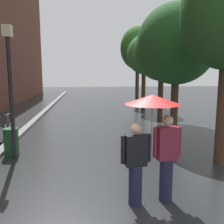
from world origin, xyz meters
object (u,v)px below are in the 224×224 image
Objects in this scene: street_tree_1 at (177,44)px; couple_under_umbrella at (152,135)px; street_tree_3 at (144,55)px; street_lamp_post at (10,82)px; litter_bin at (11,142)px; street_tree_2 at (162,51)px; street_tree_4 at (138,48)px.

street_tree_1 is 2.42× the size of couple_under_umbrella.
street_lamp_post is (-5.85, -8.96, -1.35)m from street_tree_3.
street_tree_2 is at bearing 39.50° from litter_bin.
street_tree_1 reaches higher than street_lamp_post.
street_tree_2 is 2.41× the size of couple_under_umbrella.
street_tree_3 reaches higher than street_lamp_post.
litter_bin is at bearing 117.87° from street_lamp_post.
street_tree_2 is 1.05× the size of street_tree_3.
street_tree_3 is 3.07m from street_tree_4.
street_tree_1 is at bearing 17.92° from litter_bin.
litter_bin is (-6.16, -5.07, -3.18)m from street_tree_2.
street_tree_1 is at bearing -92.03° from street_tree_3.
street_tree_1 is 6.18m from street_lamp_post.
street_tree_1 is 6.87m from litter_bin.
couple_under_umbrella is 0.56× the size of street_lamp_post.
street_tree_3 is (-0.12, 3.54, 0.02)m from street_tree_2.
street_tree_4 reaches higher than street_tree_3.
couple_under_umbrella reaches higher than litter_bin.
street_tree_2 is at bearing 83.52° from street_tree_1.
street_tree_4 is at bearing 87.65° from street_tree_1.
street_lamp_post reaches higher than couple_under_umbrella.
street_lamp_post is at bearing -158.41° from street_tree_1.
street_tree_1 is 0.87× the size of street_tree_4.
litter_bin is at bearing 137.98° from couple_under_umbrella.
street_tree_4 is at bearing 61.91° from litter_bin.
street_tree_3 is at bearing -93.08° from street_tree_4.
street_tree_4 is 7.02× the size of litter_bin.
street_tree_4 reaches higher than couple_under_umbrella.
street_tree_3 is 10.79m from street_lamp_post.
street_lamp_post is 1.89m from litter_bin.
street_tree_4 is 13.53m from street_lamp_post.
couple_under_umbrella is at bearing -113.39° from street_tree_1.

